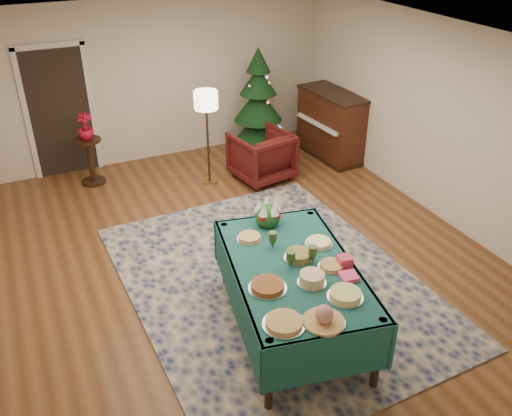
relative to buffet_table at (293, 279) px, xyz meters
name	(u,v)px	position (x,y,z in m)	size (l,w,h in m)	color
room_shell	(239,160)	(0.06, 1.48, 0.69)	(7.00, 7.00, 7.00)	#593319
doorway	(59,110)	(-1.54, 4.96, 0.44)	(1.08, 0.04, 2.16)	black
rug	(271,282)	(0.17, 0.80, -0.65)	(3.20, 4.20, 0.02)	#14214C
buffet_table	(293,279)	(0.00, 0.00, 0.00)	(1.60, 2.30, 0.82)	black
platter_0	(284,323)	(-0.49, -0.72, 0.19)	(0.38, 0.38, 0.05)	silver
platter_1	(324,317)	(-0.16, -0.84, 0.23)	(0.38, 0.38, 0.18)	silver
platter_2	(345,295)	(0.19, -0.64, 0.19)	(0.34, 0.34, 0.07)	silver
platter_3	(268,286)	(-0.39, -0.21, 0.19)	(0.37, 0.37, 0.06)	silver
platter_4	(312,279)	(0.02, -0.32, 0.22)	(0.28, 0.28, 0.11)	silver
platter_5	(332,266)	(0.33, -0.18, 0.18)	(0.28, 0.28, 0.05)	silver
platter_6	(299,255)	(0.11, 0.09, 0.20)	(0.31, 0.31, 0.08)	silver
platter_7	(319,243)	(0.43, 0.23, 0.18)	(0.30, 0.30, 0.05)	silver
platter_8	(249,237)	(-0.19, 0.63, 0.18)	(0.28, 0.28, 0.05)	silver
goblet_0	(273,240)	(-0.05, 0.38, 0.26)	(0.09, 0.09, 0.19)	#2D471E
goblet_1	(313,254)	(0.20, -0.03, 0.26)	(0.09, 0.09, 0.19)	#2D471E
goblet_2	(291,259)	(-0.04, -0.02, 0.26)	(0.09, 0.09, 0.19)	#2D471E
napkin_stack	(349,277)	(0.38, -0.41, 0.18)	(0.16, 0.16, 0.04)	#F64475
gift_box	(345,261)	(0.46, -0.21, 0.22)	(0.13, 0.13, 0.11)	#D53B5C
centerpiece	(268,214)	(0.11, 0.81, 0.31)	(0.30, 0.30, 0.34)	#1E4C1E
armchair	(262,154)	(1.27, 3.38, -0.22)	(0.85, 0.80, 0.88)	#430F0E
floor_lamp	(206,106)	(0.45, 3.62, 0.63)	(0.37, 0.37, 1.51)	#A57F3F
side_table	(91,162)	(-1.26, 4.39, -0.29)	(0.42, 0.42, 0.75)	black
potted_plant	(86,132)	(-1.26, 4.39, 0.21)	(0.24, 0.42, 0.24)	#AA0C27
christmas_tree	(258,107)	(1.68, 4.38, 0.19)	(1.26, 1.26, 1.89)	black
piano	(331,126)	(2.76, 3.68, -0.09)	(0.73, 1.39, 1.17)	black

